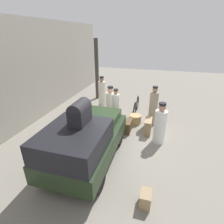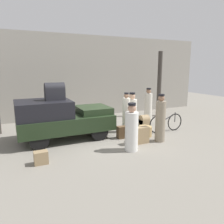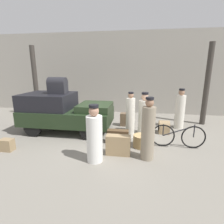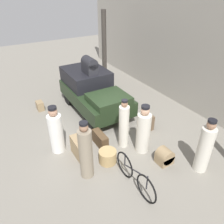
{
  "view_description": "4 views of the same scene",
  "coord_description": "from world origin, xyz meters",
  "views": [
    {
      "loc": [
        -6.0,
        -1.58,
        3.86
      ],
      "look_at": [
        0.2,
        0.2,
        0.95
      ],
      "focal_mm": 28.0,
      "sensor_mm": 36.0,
      "label": 1
    },
    {
      "loc": [
        -3.55,
        -7.76,
        2.75
      ],
      "look_at": [
        0.2,
        0.2,
        0.95
      ],
      "focal_mm": 35.0,
      "sensor_mm": 36.0,
      "label": 2
    },
    {
      "loc": [
        1.17,
        -6.06,
        2.55
      ],
      "look_at": [
        0.2,
        0.2,
        0.95
      ],
      "focal_mm": 28.0,
      "sensor_mm": 36.0,
      "label": 3
    },
    {
      "loc": [
        5.63,
        -3.03,
        4.78
      ],
      "look_at": [
        0.2,
        0.2,
        0.95
      ],
      "focal_mm": 35.0,
      "sensor_mm": 36.0,
      "label": 4
    }
  ],
  "objects": [
    {
      "name": "bicycle",
      "position": [
        2.48,
        -0.46,
        0.39
      ],
      "size": [
        1.72,
        0.04,
        0.81
      ],
      "color": "black",
      "rests_on": "ground"
    },
    {
      "name": "station_building_facade",
      "position": [
        0.0,
        4.08,
        2.25
      ],
      "size": [
        16.0,
        0.15,
        4.5
      ],
      "color": "gray",
      "rests_on": "ground"
    },
    {
      "name": "truck",
      "position": [
        -1.85,
        0.49,
        0.85
      ],
      "size": [
        3.56,
        1.79,
        1.56
      ],
      "color": "black",
      "rests_on": "ground"
    },
    {
      "name": "suitcase_black_upright",
      "position": [
        -2.89,
        -1.54,
        0.19
      ],
      "size": [
        0.39,
        0.27,
        0.38
      ],
      "color": "#937A56",
      "rests_on": "ground"
    },
    {
      "name": "conductor_in_dark_uniform",
      "position": [
        1.4,
        0.62,
        0.75
      ],
      "size": [
        0.44,
        0.44,
        1.66
      ],
      "color": "silver",
      "rests_on": "ground"
    },
    {
      "name": "trunk_on_truck_roof",
      "position": [
        -2.03,
        0.49,
        1.88
      ],
      "size": [
        0.71,
        0.43,
        0.65
      ],
      "color": "#232328",
      "rests_on": "truck"
    },
    {
      "name": "porter_standing_middle",
      "position": [
        2.94,
        1.58,
        0.78
      ],
      "size": [
        0.4,
        0.4,
        1.72
      ],
      "color": "silver",
      "rests_on": "ground"
    },
    {
      "name": "trunk_umber_medium",
      "position": [
        0.57,
        1.51,
        0.29
      ],
      "size": [
        0.38,
        0.33,
        0.58
      ],
      "color": "brown",
      "rests_on": "ground"
    },
    {
      "name": "trunk_wicker_pale",
      "position": [
        0.51,
        -0.44,
        0.24
      ],
      "size": [
        0.73,
        0.25,
        0.48
      ],
      "color": "#4C3823",
      "rests_on": "ground"
    },
    {
      "name": "ground_plane",
      "position": [
        0.0,
        0.0,
        0.0
      ],
      "size": [
        30.0,
        30.0,
        0.0
      ],
      "primitive_type": "plane",
      "color": "gray"
    },
    {
      "name": "canopy_pillar_left",
      "position": [
        -4.12,
        2.31,
        1.81
      ],
      "size": [
        0.24,
        0.24,
        3.63
      ],
      "color": "#38332D",
      "rests_on": "ground"
    },
    {
      "name": "suitcase_tan_flat",
      "position": [
        0.61,
        -1.26,
        0.31
      ],
      "size": [
        0.73,
        0.27,
        0.61
      ],
      "color": "#937A56",
      "rests_on": "ground"
    },
    {
      "name": "porter_carrying_trunk",
      "position": [
        0.89,
        0.23,
        0.8
      ],
      "size": [
        0.33,
        0.33,
        1.72
      ],
      "color": "silver",
      "rests_on": "ground"
    },
    {
      "name": "porter_lifting_near_truck",
      "position": [
        1.46,
        -1.37,
        0.83
      ],
      "size": [
        0.37,
        0.37,
        1.8
      ],
      "color": "gray",
      "rests_on": "ground"
    },
    {
      "name": "porter_with_bicycle",
      "position": [
        0.01,
        -1.72,
        0.73
      ],
      "size": [
        0.44,
        0.44,
        1.62
      ],
      "color": "white",
      "rests_on": "ground"
    },
    {
      "name": "trunk_barrel_dark",
      "position": [
        2.22,
        0.84,
        0.23
      ],
      "size": [
        0.41,
        0.45,
        0.51
      ],
      "color": "#937A56",
      "rests_on": "ground"
    },
    {
      "name": "wicker_basket",
      "position": [
        1.31,
        -0.61,
        0.2
      ],
      "size": [
        0.54,
        0.54,
        0.41
      ],
      "color": "tan",
      "rests_on": "ground"
    }
  ]
}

